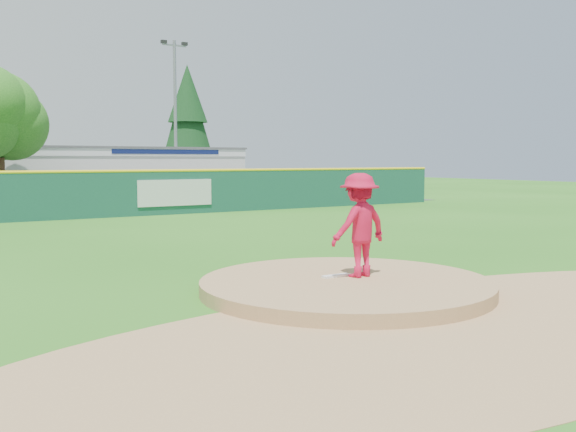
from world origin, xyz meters
TOP-DOWN VIEW (x-y plane):
  - ground at (0.00, 0.00)m, footprint 120.00×120.00m
  - pitchers_mound at (0.00, 0.00)m, footprint 5.50×5.50m
  - pitching_rubber at (0.00, 0.30)m, footprint 0.60×0.15m
  - infield_dirt_arc at (0.00, -3.00)m, footprint 15.40×15.40m
  - parking_lot at (0.00, 27.00)m, footprint 44.00×16.00m
  - pitcher at (0.38, 0.09)m, footprint 1.35×0.85m
  - van at (-1.92, 25.11)m, footprint 5.13×2.60m
  - pool_building_grp at (6.00, 31.99)m, footprint 15.20×8.20m
  - fence_banners at (-0.65, 17.92)m, footprint 13.33×0.04m
  - outfield_fence at (0.00, 18.00)m, footprint 40.00×0.14m
  - conifer_tree at (13.00, 36.00)m, footprint 4.40×4.40m
  - light_pole_right at (9.00, 29.00)m, footprint 1.75×0.25m

SIDE VIEW (x-z plane):
  - ground at x=0.00m, z-range 0.00..0.00m
  - pitchers_mound at x=0.00m, z-range -0.25..0.25m
  - infield_dirt_arc at x=0.00m, z-range 0.00..0.01m
  - parking_lot at x=0.00m, z-range 0.00..0.02m
  - pitching_rubber at x=0.00m, z-range 0.25..0.29m
  - van at x=-1.92m, z-range 0.02..1.41m
  - fence_banners at x=-0.65m, z-range 0.40..1.60m
  - outfield_fence at x=0.00m, z-range 0.05..2.12m
  - pitcher at x=0.38m, z-range 0.25..2.24m
  - pool_building_grp at x=6.00m, z-range 0.01..3.32m
  - conifer_tree at x=13.00m, z-range 0.79..10.29m
  - light_pole_right at x=9.00m, z-range 0.54..10.54m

